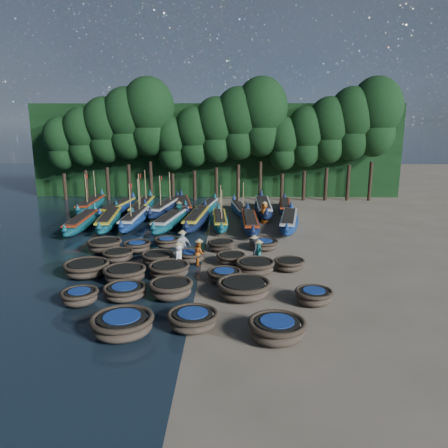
{
  "coord_description": "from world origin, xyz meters",
  "views": [
    {
      "loc": [
        1.76,
        -25.63,
        8.19
      ],
      "look_at": [
        1.22,
        3.44,
        1.3
      ],
      "focal_mm": 35.0,
      "sensor_mm": 36.0,
      "label": 1
    }
  ],
  "objects_px": {
    "coracle_9": "(314,296)",
    "coracle_24": "(264,244)",
    "long_boat_15": "(240,209)",
    "fisherman_5": "(179,212)",
    "coracle_2": "(122,324)",
    "coracle_11": "(125,274)",
    "coracle_18": "(231,259)",
    "fisherman_2": "(199,252)",
    "coracle_15": "(118,255)",
    "fisherman_1": "(258,252)",
    "long_boat_8": "(289,221)",
    "long_boat_11": "(142,207)",
    "fisherman_4": "(182,245)",
    "coracle_6": "(125,292)",
    "coracle_20": "(105,245)",
    "coracle_4": "(277,329)",
    "coracle_10": "(86,268)",
    "fisherman_6": "(264,212)",
    "coracle_8": "(244,288)",
    "long_boat_1": "(82,222)",
    "long_boat_13": "(184,205)",
    "coracle_12": "(169,270)",
    "coracle_19": "(289,264)",
    "coracle_16": "(158,258)",
    "coracle_14": "(255,266)",
    "long_boat_6": "(220,220)",
    "coracle_22": "(167,242)",
    "long_boat_10": "(118,208)",
    "long_boat_14": "(207,208)",
    "long_boat_9": "(91,205)",
    "coracle_17": "(191,256)",
    "long_boat_17": "(285,207)",
    "long_boat_2": "(109,220)",
    "long_boat_4": "(171,220)",
    "long_boat_5": "(197,219)",
    "coracle_13": "(224,275)",
    "long_boat_16": "(263,207)",
    "coracle_3": "(193,319)",
    "long_boat_12": "(165,208)",
    "long_boat_7": "(250,222)",
    "coracle_23": "(221,245)",
    "long_boat_3": "(135,219)",
    "coracle_5": "(80,297)"
  },
  "relations": [
    {
      "from": "long_boat_1",
      "to": "long_boat_9",
      "type": "bearing_deg",
      "value": 99.87
    },
    {
      "from": "coracle_19",
      "to": "coracle_9",
      "type": "bearing_deg",
      "value": -83.53
    },
    {
      "from": "long_boat_4",
      "to": "long_boat_5",
      "type": "distance_m",
      "value": 2.03
    },
    {
      "from": "coracle_6",
      "to": "coracle_10",
      "type": "xyz_separation_m",
      "value": [
        -2.81,
        3.04,
        0.07
      ]
    },
    {
      "from": "coracle_10",
      "to": "long_boat_15",
      "type": "height_order",
      "value": "long_boat_15"
    },
    {
      "from": "coracle_2",
      "to": "coracle_11",
      "type": "bearing_deg",
      "value": 102.73
    },
    {
      "from": "long_boat_5",
      "to": "long_boat_15",
      "type": "height_order",
      "value": "long_boat_15"
    },
    {
      "from": "coracle_14",
      "to": "long_boat_9",
      "type": "xyz_separation_m",
      "value": [
        -14.45,
        17.13,
        0.13
      ]
    },
    {
      "from": "long_boat_6",
      "to": "coracle_17",
      "type": "bearing_deg",
      "value": -102.55
    },
    {
      "from": "long_boat_15",
      "to": "fisherman_5",
      "type": "relative_size",
      "value": 3.86
    },
    {
      "from": "long_boat_12",
      "to": "fisherman_2",
      "type": "distance_m",
      "value": 14.8
    },
    {
      "from": "coracle_14",
      "to": "coracle_24",
      "type": "xyz_separation_m",
      "value": [
        0.8,
        4.62,
        -0.07
      ]
    },
    {
      "from": "coracle_22",
      "to": "coracle_24",
      "type": "relative_size",
      "value": 0.88
    },
    {
      "from": "coracle_6",
      "to": "coracle_15",
      "type": "height_order",
      "value": "coracle_15"
    },
    {
      "from": "coracle_6",
      "to": "coracle_20",
      "type": "relative_size",
      "value": 1.0
    },
    {
      "from": "coracle_18",
      "to": "fisherman_2",
      "type": "relative_size",
      "value": 1.13
    },
    {
      "from": "coracle_13",
      "to": "long_boat_16",
      "type": "xyz_separation_m",
      "value": [
        3.22,
        17.1,
        0.24
      ]
    },
    {
      "from": "long_boat_10",
      "to": "long_boat_17",
      "type": "height_order",
      "value": "long_boat_10"
    },
    {
      "from": "coracle_9",
      "to": "long_boat_8",
      "type": "height_order",
      "value": "long_boat_8"
    },
    {
      "from": "coracle_4",
      "to": "long_boat_10",
      "type": "bearing_deg",
      "value": 117.43
    },
    {
      "from": "coracle_11",
      "to": "coracle_14",
      "type": "relative_size",
      "value": 0.98
    },
    {
      "from": "long_boat_1",
      "to": "long_boat_11",
      "type": "xyz_separation_m",
      "value": [
        3.56,
        5.83,
        0.06
      ]
    },
    {
      "from": "long_boat_10",
      "to": "long_boat_3",
      "type": "bearing_deg",
      "value": -53.39
    },
    {
      "from": "long_boat_11",
      "to": "fisherman_4",
      "type": "distance_m",
      "value": 14.51
    },
    {
      "from": "long_boat_11",
      "to": "fisherman_2",
      "type": "bearing_deg",
      "value": -67.56
    },
    {
      "from": "coracle_20",
      "to": "long_boat_15",
      "type": "height_order",
      "value": "long_boat_15"
    },
    {
      "from": "coracle_3",
      "to": "long_boat_15",
      "type": "distance_m",
      "value": 22.4
    },
    {
      "from": "long_boat_8",
      "to": "long_boat_13",
      "type": "height_order",
      "value": "long_boat_8"
    },
    {
      "from": "coracle_15",
      "to": "fisherman_1",
      "type": "xyz_separation_m",
      "value": [
        8.32,
        -0.72,
        0.48
      ]
    },
    {
      "from": "coracle_22",
      "to": "long_boat_15",
      "type": "relative_size",
      "value": 0.28
    },
    {
      "from": "long_boat_9",
      "to": "fisherman_1",
      "type": "distance_m",
      "value": 21.57
    },
    {
      "from": "coracle_19",
      "to": "long_boat_7",
      "type": "height_order",
      "value": "long_boat_7"
    },
    {
      "from": "long_boat_15",
      "to": "coracle_3",
      "type": "bearing_deg",
      "value": -103.91
    },
    {
      "from": "coracle_18",
      "to": "coracle_19",
      "type": "distance_m",
      "value": 3.4
    },
    {
      "from": "coracle_5",
      "to": "coracle_16",
      "type": "distance_m",
      "value": 6.25
    },
    {
      "from": "coracle_2",
      "to": "coracle_8",
      "type": "height_order",
      "value": "coracle_8"
    },
    {
      "from": "coracle_10",
      "to": "coracle_16",
      "type": "bearing_deg",
      "value": 28.58
    },
    {
      "from": "coracle_8",
      "to": "long_boat_1",
      "type": "height_order",
      "value": "long_boat_1"
    },
    {
      "from": "coracle_9",
      "to": "coracle_24",
      "type": "height_order",
      "value": "coracle_9"
    },
    {
      "from": "coracle_3",
      "to": "long_boat_4",
      "type": "xyz_separation_m",
      "value": [
        -3.23,
        17.3,
        0.16
      ]
    },
    {
      "from": "coracle_10",
      "to": "long_boat_17",
      "type": "height_order",
      "value": "long_boat_17"
    },
    {
      "from": "coracle_14",
      "to": "long_boat_6",
      "type": "relative_size",
      "value": 0.35
    },
    {
      "from": "coracle_10",
      "to": "fisherman_6",
      "type": "bearing_deg",
      "value": 50.58
    },
    {
      "from": "coracle_4",
      "to": "coracle_18",
      "type": "relative_size",
      "value": 1.32
    },
    {
      "from": "coracle_22",
      "to": "coracle_24",
      "type": "xyz_separation_m",
      "value": [
        6.37,
        -0.38,
        -0.01
      ]
    },
    {
      "from": "coracle_11",
      "to": "long_boat_2",
      "type": "height_order",
      "value": "long_boat_2"
    },
    {
      "from": "coracle_16",
      "to": "fisherman_1",
      "type": "distance_m",
      "value": 5.82
    },
    {
      "from": "long_boat_10",
      "to": "long_boat_14",
      "type": "height_order",
      "value": "long_boat_10"
    },
    {
      "from": "coracle_13",
      "to": "coracle_23",
      "type": "height_order",
      "value": "coracle_23"
    },
    {
      "from": "coracle_9",
      "to": "coracle_12",
      "type": "height_order",
      "value": "coracle_12"
    }
  ]
}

